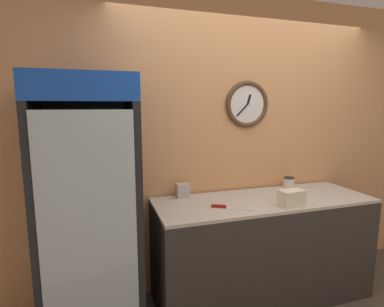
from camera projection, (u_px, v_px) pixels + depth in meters
wall_back at (245, 143)px, 2.88m from camera, size 5.20×0.10×2.70m
prep_counter at (262, 248)px, 2.66m from camera, size 1.90×0.66×0.91m
beverage_cooler at (89, 198)px, 2.20m from camera, size 0.69×0.63×1.92m
sandwich_stack_bottom at (291, 202)px, 2.41m from camera, size 0.21×0.14×0.06m
sandwich_stack_middle at (292, 194)px, 2.40m from camera, size 0.21×0.13×0.06m
sandwich_flat_left at (289, 194)px, 2.63m from camera, size 0.23×0.19×0.06m
chefs_knife at (227, 207)px, 2.36m from camera, size 0.32×0.19×0.02m
condiment_jar at (289, 183)px, 2.91m from camera, size 0.10×0.10×0.11m
napkin_dispenser at (183, 191)px, 2.63m from camera, size 0.11×0.09×0.12m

